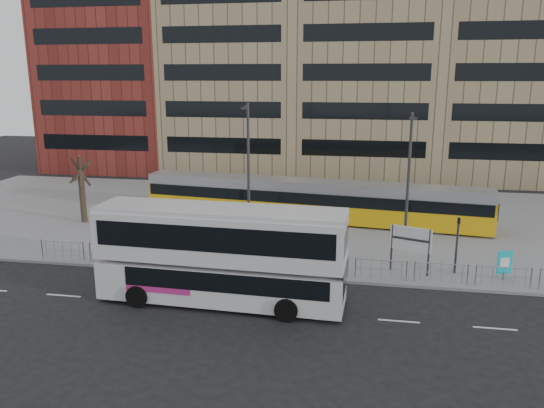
% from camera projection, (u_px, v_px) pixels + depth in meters
% --- Properties ---
extents(ground, '(120.00, 120.00, 0.00)m').
position_uv_depth(ground, '(279.00, 279.00, 28.04)').
color(ground, black).
rests_on(ground, ground).
extents(plaza, '(64.00, 24.00, 0.15)m').
position_uv_depth(plaza, '(305.00, 219.00, 39.51)').
color(plaza, slate).
rests_on(plaza, ground).
extents(kerb, '(64.00, 0.25, 0.17)m').
position_uv_depth(kerb, '(279.00, 277.00, 28.07)').
color(kerb, gray).
rests_on(kerb, ground).
extents(building_row, '(70.40, 18.40, 31.20)m').
position_uv_depth(building_row, '(344.00, 53.00, 57.55)').
color(building_row, maroon).
rests_on(building_row, ground).
extents(pedestrian_barrier, '(32.07, 0.07, 1.10)m').
position_uv_depth(pedestrian_barrier, '(317.00, 260.00, 27.95)').
color(pedestrian_barrier, '#989BA0').
rests_on(pedestrian_barrier, plaza).
extents(road_markings, '(62.00, 0.12, 0.01)m').
position_uv_depth(road_markings, '(286.00, 312.00, 24.04)').
color(road_markings, white).
rests_on(road_markings, ground).
extents(double_decker_bus, '(11.62, 3.27, 4.61)m').
position_uv_depth(double_decker_bus, '(221.00, 252.00, 24.57)').
color(double_decker_bus, silver).
rests_on(double_decker_bus, ground).
extents(tram, '(25.23, 5.37, 2.96)m').
position_uv_depth(tram, '(310.00, 200.00, 38.58)').
color(tram, '#EDB30C').
rests_on(tram, plaza).
extents(station_sign, '(2.11, 0.84, 2.55)m').
position_uv_depth(station_sign, '(410.00, 241.00, 28.12)').
color(station_sign, '#2D2D30').
rests_on(station_sign, plaza).
extents(ad_panel, '(0.79, 0.37, 1.56)m').
position_uv_depth(ad_panel, '(505.00, 263.00, 27.36)').
color(ad_panel, '#2D2D30').
rests_on(ad_panel, plaza).
extents(pedestrian, '(0.58, 0.78, 1.94)m').
position_uv_depth(pedestrian, '(194.00, 221.00, 35.15)').
color(pedestrian, black).
rests_on(pedestrian, plaza).
extents(traffic_light_west, '(0.19, 0.22, 3.10)m').
position_uv_depth(traffic_light_west, '(127.00, 228.00, 29.75)').
color(traffic_light_west, '#2D2D30').
rests_on(traffic_light_west, plaza).
extents(traffic_light_east, '(0.17, 0.21, 3.10)m').
position_uv_depth(traffic_light_east, '(457.00, 238.00, 27.94)').
color(traffic_light_east, '#2D2D30').
rests_on(traffic_light_east, plaza).
extents(lamp_post_west, '(0.45, 1.04, 8.67)m').
position_uv_depth(lamp_post_west, '(248.00, 165.00, 34.14)').
color(lamp_post_west, '#2D2D30').
rests_on(lamp_post_west, plaza).
extents(lamp_post_east, '(0.45, 1.04, 8.21)m').
position_uv_depth(lamp_post_east, '(409.00, 174.00, 32.24)').
color(lamp_post_east, '#2D2D30').
rests_on(lamp_post_east, plaza).
extents(bare_tree, '(4.03, 4.03, 6.89)m').
position_uv_depth(bare_tree, '(79.00, 153.00, 37.31)').
color(bare_tree, '#31231B').
rests_on(bare_tree, plaza).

